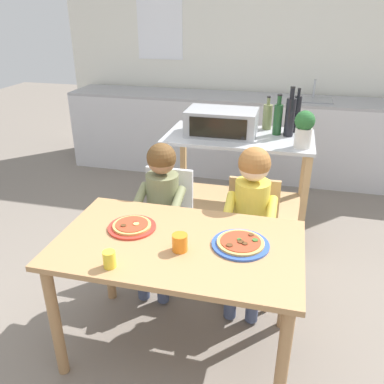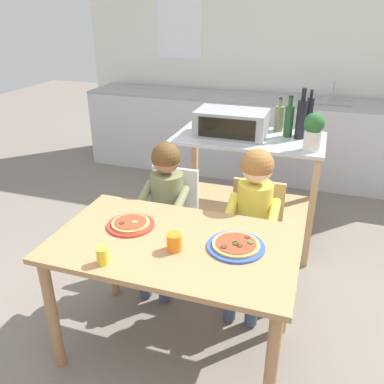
# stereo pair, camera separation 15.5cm
# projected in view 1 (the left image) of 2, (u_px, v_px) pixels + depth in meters

# --- Properties ---
(ground_plane) EXTENTS (12.79, 12.79, 0.00)m
(ground_plane) POSITION_uv_depth(u_px,v_px,m) (219.00, 237.00, 3.52)
(ground_plane) COLOR slate
(back_wall_tiled) EXTENTS (4.62, 0.14, 2.70)m
(back_wall_tiled) POSITION_uv_depth(u_px,v_px,m) (253.00, 52.00, 4.68)
(back_wall_tiled) COLOR white
(back_wall_tiled) RESTS_ON ground
(kitchen_counter) EXTENTS (4.16, 0.60, 1.12)m
(kitchen_counter) POSITION_uv_depth(u_px,v_px,m) (244.00, 136.00, 4.70)
(kitchen_counter) COLOR silver
(kitchen_counter) RESTS_ON ground
(kitchen_island_cart) EXTENTS (1.16, 0.64, 0.92)m
(kitchen_island_cart) POSITION_uv_depth(u_px,v_px,m) (238.00, 170.00, 3.31)
(kitchen_island_cart) COLOR #B7BABF
(kitchen_island_cart) RESTS_ON ground
(toaster_oven) EXTENTS (0.55, 0.35, 0.20)m
(toaster_oven) POSITION_uv_depth(u_px,v_px,m) (222.00, 122.00, 3.16)
(toaster_oven) COLOR #999BA0
(toaster_oven) RESTS_ON kitchen_island_cart
(bottle_tall_green_wine) EXTENTS (0.08, 0.08, 0.27)m
(bottle_tall_green_wine) POSITION_uv_depth(u_px,v_px,m) (267.00, 116.00, 3.30)
(bottle_tall_green_wine) COLOR olive
(bottle_tall_green_wine) RESTS_ON kitchen_island_cart
(bottle_slim_sauce) EXTENTS (0.07, 0.07, 0.32)m
(bottle_slim_sauce) POSITION_uv_depth(u_px,v_px,m) (278.00, 118.00, 3.15)
(bottle_slim_sauce) COLOR #1E4723
(bottle_slim_sauce) RESTS_ON kitchen_island_cart
(bottle_brown_beer) EXTENTS (0.07, 0.07, 0.39)m
(bottle_brown_beer) POSITION_uv_depth(u_px,v_px,m) (290.00, 116.00, 3.10)
(bottle_brown_beer) COLOR black
(bottle_brown_beer) RESTS_ON kitchen_island_cart
(bottle_clear_vinegar) EXTENTS (0.06, 0.06, 0.35)m
(bottle_clear_vinegar) POSITION_uv_depth(u_px,v_px,m) (297.00, 113.00, 3.21)
(bottle_clear_vinegar) COLOR black
(bottle_clear_vinegar) RESTS_ON kitchen_island_cart
(potted_herb_plant) EXTENTS (0.14, 0.14, 0.27)m
(potted_herb_plant) POSITION_uv_depth(u_px,v_px,m) (304.00, 128.00, 2.85)
(potted_herb_plant) COLOR beige
(potted_herb_plant) RESTS_ON kitchen_island_cart
(dining_table) EXTENTS (1.29, 0.77, 0.74)m
(dining_table) POSITION_uv_depth(u_px,v_px,m) (178.00, 259.00, 2.13)
(dining_table) COLOR #AD7F51
(dining_table) RESTS_ON ground
(dining_chair_left) EXTENTS (0.36, 0.36, 0.81)m
(dining_chair_left) POSITION_uv_depth(u_px,v_px,m) (166.00, 218.00, 2.86)
(dining_chair_left) COLOR silver
(dining_chair_left) RESTS_ON ground
(dining_chair_right) EXTENTS (0.36, 0.36, 0.81)m
(dining_chair_right) POSITION_uv_depth(u_px,v_px,m) (250.00, 231.00, 2.69)
(dining_chair_right) COLOR tan
(dining_chair_right) RESTS_ON ground
(child_in_olive_shirt) EXTENTS (0.32, 0.42, 1.03)m
(child_in_olive_shirt) POSITION_uv_depth(u_px,v_px,m) (160.00, 201.00, 2.67)
(child_in_olive_shirt) COLOR #424C6B
(child_in_olive_shirt) RESTS_ON ground
(child_in_yellow_shirt) EXTENTS (0.32, 0.42, 1.07)m
(child_in_yellow_shirt) POSITION_uv_depth(u_px,v_px,m) (250.00, 210.00, 2.49)
(child_in_yellow_shirt) COLOR #424C6B
(child_in_yellow_shirt) RESTS_ON ground
(pizza_plate_red_rimmed) EXTENTS (0.27, 0.27, 0.03)m
(pizza_plate_red_rimmed) POSITION_uv_depth(u_px,v_px,m) (132.00, 226.00, 2.21)
(pizza_plate_red_rimmed) COLOR red
(pizza_plate_red_rimmed) RESTS_ON dining_table
(pizza_plate_blue_rimmed) EXTENTS (0.30, 0.30, 0.03)m
(pizza_plate_blue_rimmed) POSITION_uv_depth(u_px,v_px,m) (241.00, 243.00, 2.05)
(pizza_plate_blue_rimmed) COLOR #3356B7
(pizza_plate_blue_rimmed) RESTS_ON dining_table
(drinking_cup_orange) EXTENTS (0.08, 0.08, 0.09)m
(drinking_cup_orange) POSITION_uv_depth(u_px,v_px,m) (180.00, 243.00, 1.99)
(drinking_cup_orange) COLOR orange
(drinking_cup_orange) RESTS_ON dining_table
(drinking_cup_yellow) EXTENTS (0.06, 0.06, 0.08)m
(drinking_cup_yellow) POSITION_uv_depth(u_px,v_px,m) (109.00, 259.00, 1.87)
(drinking_cup_yellow) COLOR yellow
(drinking_cup_yellow) RESTS_ON dining_table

